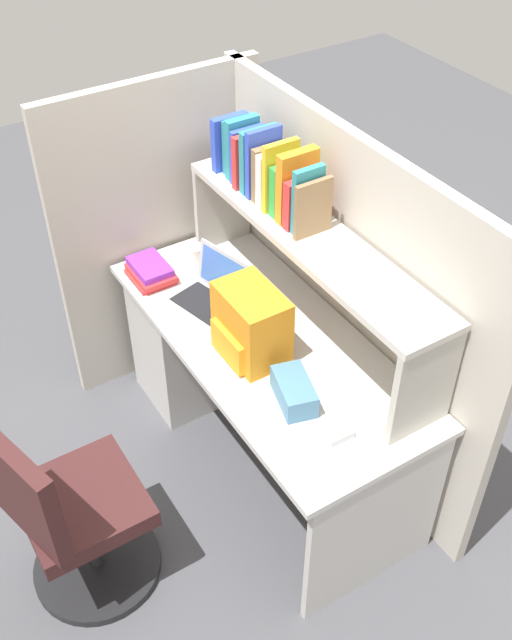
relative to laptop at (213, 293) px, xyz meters
The scene contains 13 objects.
ground_plane 0.85m from the laptop, 12.48° to the left, with size 8.00×8.00×0.00m, color #4C4C51.
desk 0.39m from the laptop, 135.38° to the left, with size 1.60×0.70×0.73m.
cubicle_partition_rear 0.55m from the laptop, 54.78° to the left, with size 1.84×0.05×1.55m, color #BCB5A8.
cubicle_partition_left 0.53m from the laptop, behind, with size 0.05×1.06×1.55m, color #BCB5A8.
overhead_hutch 0.51m from the laptop, 40.38° to the left, with size 1.44×0.28×0.45m.
reference_books_on_shelf 0.59m from the laptop, 86.47° to the left, with size 0.64×0.19×0.29m.
laptop is the anchor object (origin of this frame).
backpack 0.37m from the laptop, ahead, with size 0.30×0.23×0.30m.
computer_mouse 0.91m from the laptop, ahead, with size 0.06×0.10×0.03m, color silver.
paper_cup 0.31m from the laptop, 165.18° to the left, with size 0.08×0.08×0.08m, color white.
tissue_box 0.67m from the laptop, ahead, with size 0.22×0.12×0.10m, color teal.
desk_book_stack 0.34m from the laptop, 152.77° to the right, with size 0.23×0.17×0.08m.
office_chair 1.09m from the laptop, 61.58° to the right, with size 0.52×0.53×0.93m.
Camera 1 is at (1.92, -1.24, 2.80)m, focal length 41.94 mm.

